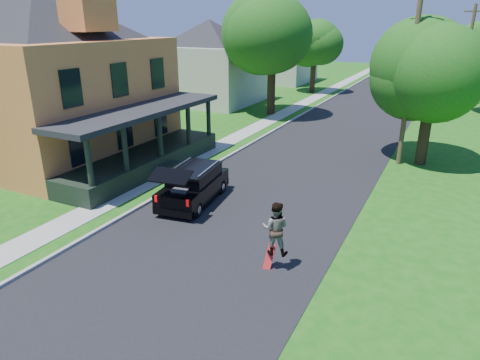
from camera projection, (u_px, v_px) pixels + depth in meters
The scene contains 16 objects.
ground at pixel (198, 255), 13.79m from camera, with size 140.00×140.00×0.00m, color #125711.
street at pixel (346, 126), 30.54m from camera, with size 8.00×120.00×0.02m, color black.
curb at pixel (293, 121), 32.24m from camera, with size 0.15×120.00×0.12m, color #969692.
sidewalk at pixel (273, 119), 32.88m from camera, with size 1.30×120.00×0.03m, color gray.
front_walk at pixel (106, 162), 22.80m from camera, with size 6.50×1.20×0.03m, color gray.
main_house at pixel (47, 65), 22.45m from camera, with size 15.56×15.56×10.10m.
neighbor_house_mid at pixel (210, 55), 38.08m from camera, with size 12.78×12.78×8.30m.
neighbor_house_far at pixel (277, 46), 51.47m from camera, with size 12.78×12.78×8.30m.
black_suv at pixel (193, 185), 17.54m from camera, with size 2.14×4.41×1.98m.
skateboarder at pixel (275, 228), 12.58m from camera, with size 0.93×0.80×1.66m.
skateboard at pixel (269, 258), 12.97m from camera, with size 0.31×0.42×0.87m.
tree_left_mid at pixel (272, 29), 32.39m from camera, with size 7.76×7.54×10.09m.
tree_left_far at pixel (315, 36), 42.97m from camera, with size 6.82×6.97×8.53m.
tree_right_near at pixel (434, 67), 20.89m from camera, with size 5.27×5.02×7.55m.
utility_pole_near at pixel (411, 70), 20.92m from camera, with size 1.50×0.25×9.34m.
utility_pole_far at pixel (467, 55), 36.07m from camera, with size 1.55×0.27×8.37m.
Camera 1 is at (6.62, -10.18, 7.11)m, focal length 32.00 mm.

